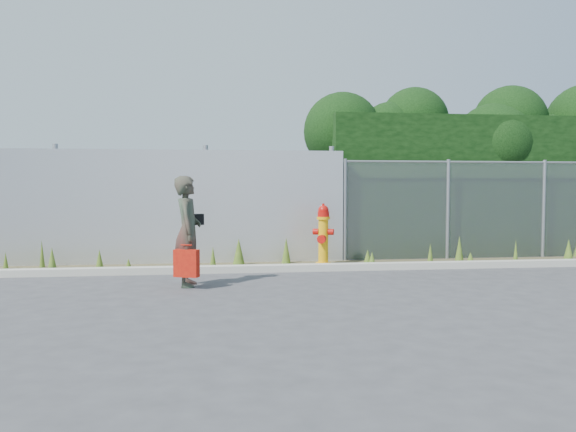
% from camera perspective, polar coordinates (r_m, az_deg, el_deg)
% --- Properties ---
extents(ground, '(80.00, 80.00, 0.00)m').
position_cam_1_polar(ground, '(8.22, 3.34, -7.47)').
color(ground, '#3D3D40').
rests_on(ground, ground).
extents(curb, '(16.00, 0.22, 0.12)m').
position_cam_1_polar(curb, '(9.97, 1.43, -5.27)').
color(curb, '#ADAA9C').
rests_on(curb, ground).
extents(weed_strip, '(16.00, 1.30, 0.52)m').
position_cam_1_polar(weed_strip, '(10.53, -0.79, -4.56)').
color(weed_strip, '#484129').
rests_on(weed_strip, ground).
extents(corrugated_fence, '(8.50, 0.21, 2.30)m').
position_cam_1_polar(corrugated_fence, '(11.10, -16.35, 0.86)').
color(corrugated_fence, '#B5B7BD').
rests_on(corrugated_fence, ground).
extents(chainlink_fence, '(6.50, 0.07, 2.05)m').
position_cam_1_polar(chainlink_fence, '(12.37, 20.39, 0.67)').
color(chainlink_fence, gray).
rests_on(chainlink_fence, ground).
extents(hedge, '(7.78, 2.04, 3.87)m').
position_cam_1_polar(hedge, '(13.44, 19.18, 5.35)').
color(hedge, black).
rests_on(hedge, ground).
extents(fire_hydrant, '(0.39, 0.35, 1.18)m').
position_cam_1_polar(fire_hydrant, '(10.58, 3.61, -2.01)').
color(fire_hydrant, '#E8A60C').
rests_on(fire_hydrant, ground).
extents(woman, '(0.41, 0.61, 1.65)m').
position_cam_1_polar(woman, '(8.53, -10.15, -1.53)').
color(woman, '#0E5A3E').
rests_on(woman, ground).
extents(red_tote_bag, '(0.36, 0.13, 0.47)m').
position_cam_1_polar(red_tote_bag, '(8.31, -10.27, -4.74)').
color(red_tote_bag, '#A30E09').
extents(black_shoulder_bag, '(0.23, 0.09, 0.17)m').
position_cam_1_polar(black_shoulder_bag, '(8.71, -9.33, -0.35)').
color(black_shoulder_bag, black).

